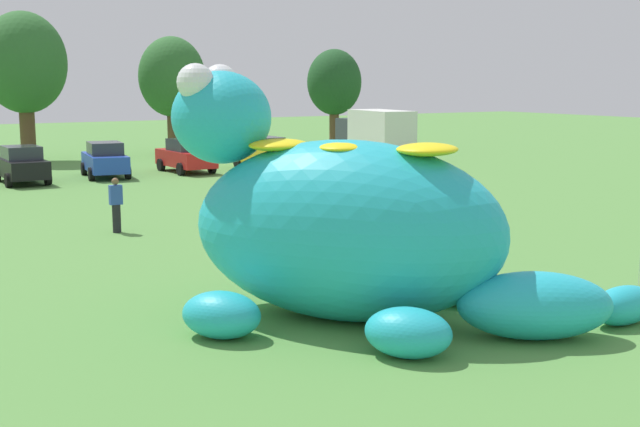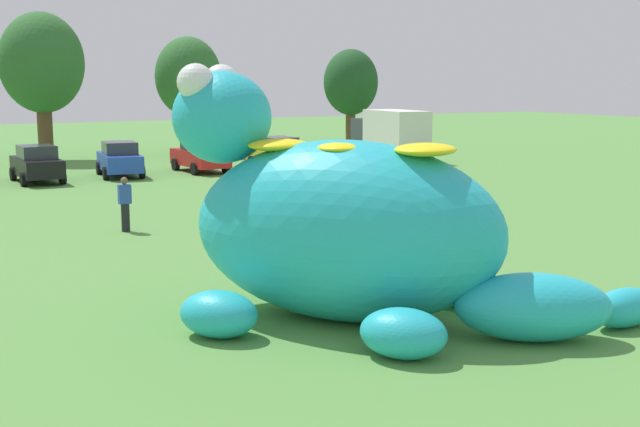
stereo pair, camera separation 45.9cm
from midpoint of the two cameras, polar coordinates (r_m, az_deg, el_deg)
name	(u,v)px [view 2 (the right image)]	position (r m, az deg, el deg)	size (l,w,h in m)	color
ground_plane	(338,311)	(16.93, 2.01, -6.80)	(160.00, 160.00, 0.00)	#568E42
giant_inflatable_creature	(346,228)	(16.04, 2.63, -1.00)	(8.73, 7.70, 5.01)	#23B2C6
car_black	(37,164)	(40.09, -18.72, 3.28)	(1.99, 4.13, 1.72)	black
car_blue	(120,159)	(41.43, -13.41, 3.69)	(2.33, 4.28, 1.72)	#2347B7
car_red	(200,155)	(42.78, -7.99, 4.02)	(2.06, 4.16, 1.72)	red
car_yellow	(277,153)	(43.81, -2.69, 4.22)	(2.03, 4.14, 1.72)	yellow
box_truck	(390,133)	(48.91, 5.18, 5.58)	(2.92, 6.58, 2.95)	#333842
tree_mid_left	(42,64)	(50.85, -18.49, 9.82)	(4.84, 4.84, 8.58)	brown
tree_centre_left	(188,78)	(53.10, -8.88, 9.29)	(4.17, 4.17, 7.39)	brown
tree_centre	(351,83)	(59.04, 2.37, 9.03)	(3.86, 3.86, 6.86)	brown
spectator_near_inflatable	(125,205)	(26.21, -12.88, 0.61)	(0.38, 0.26, 1.71)	black
spectator_by_cars	(369,216)	(23.53, 4.01, -0.15)	(0.38, 0.26, 1.71)	#726656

